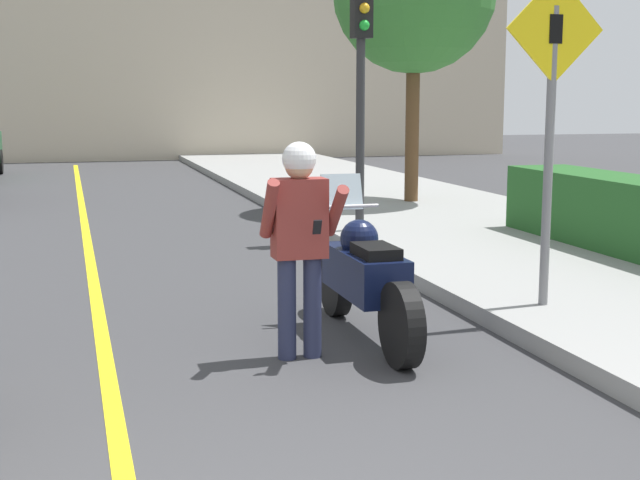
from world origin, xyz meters
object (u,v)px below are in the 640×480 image
(person_biker, at_px, (300,229))
(crossing_sign, at_px, (551,110))
(motorcycle, at_px, (365,278))
(traffic_light, at_px, (361,57))

(person_biker, distance_m, crossing_sign, 2.55)
(crossing_sign, bearing_deg, motorcycle, -177.40)
(crossing_sign, bearing_deg, person_biker, -168.43)
(motorcycle, bearing_deg, traffic_light, 72.05)
(traffic_light, bearing_deg, person_biker, -113.00)
(motorcycle, height_order, person_biker, person_biker)
(person_biker, bearing_deg, traffic_light, 67.00)
(person_biker, bearing_deg, crossing_sign, 11.57)
(person_biker, xyz_separation_m, crossing_sign, (2.35, 0.48, 0.86))
(motorcycle, bearing_deg, person_biker, -148.25)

